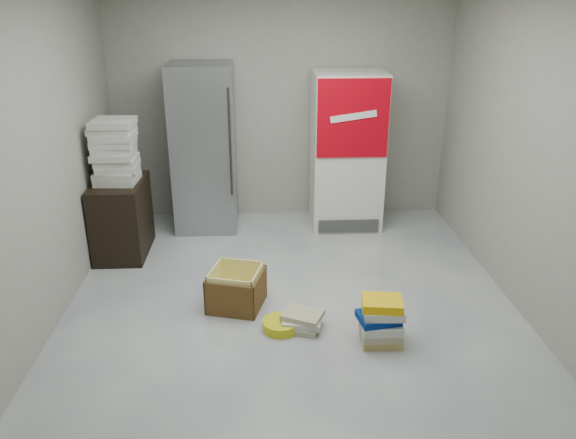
% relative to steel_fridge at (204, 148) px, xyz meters
% --- Properties ---
extents(ground, '(5.00, 5.00, 0.00)m').
position_rel_steel_fridge_xyz_m(ground, '(0.90, -2.13, -0.95)').
color(ground, beige).
rests_on(ground, ground).
extents(room_shell, '(4.04, 5.04, 2.82)m').
position_rel_steel_fridge_xyz_m(room_shell, '(0.90, -2.13, 0.85)').
color(room_shell, '#9A978B').
rests_on(room_shell, ground).
extents(steel_fridge, '(0.70, 0.72, 1.90)m').
position_rel_steel_fridge_xyz_m(steel_fridge, '(0.00, 0.00, 0.00)').
color(steel_fridge, '#A1A4A9').
rests_on(steel_fridge, ground).
extents(coke_cooler, '(0.80, 0.73, 1.80)m').
position_rel_steel_fridge_xyz_m(coke_cooler, '(1.65, -0.01, -0.05)').
color(coke_cooler, silver).
rests_on(coke_cooler, ground).
extents(wood_shelf, '(0.50, 0.80, 0.80)m').
position_rel_steel_fridge_xyz_m(wood_shelf, '(-0.83, -0.73, -0.55)').
color(wood_shelf, black).
rests_on(wood_shelf, ground).
extents(supply_box_stack, '(0.44, 0.44, 0.65)m').
position_rel_steel_fridge_xyz_m(supply_box_stack, '(-0.82, -0.73, 0.17)').
color(supply_box_stack, beige).
rests_on(supply_box_stack, wood_shelf).
extents(phonebook_stack_main, '(0.37, 0.30, 0.39)m').
position_rel_steel_fridge_xyz_m(phonebook_stack_main, '(1.58, -2.54, -0.76)').
color(phonebook_stack_main, tan).
rests_on(phonebook_stack_main, ground).
extents(phonebook_stack_side, '(0.41, 0.36, 0.14)m').
position_rel_steel_fridge_xyz_m(phonebook_stack_side, '(0.96, -2.30, -0.88)').
color(phonebook_stack_side, tan).
rests_on(phonebook_stack_side, ground).
extents(cardboard_box, '(0.55, 0.55, 0.36)m').
position_rel_steel_fridge_xyz_m(cardboard_box, '(0.41, -1.91, -0.80)').
color(cardboard_box, yellow).
rests_on(cardboard_box, ground).
extents(bucket_lid, '(0.34, 0.34, 0.08)m').
position_rel_steel_fridge_xyz_m(bucket_lid, '(0.79, -2.31, -0.91)').
color(bucket_lid, '#CDC711').
rests_on(bucket_lid, ground).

